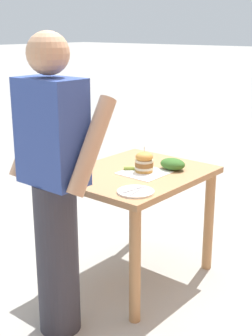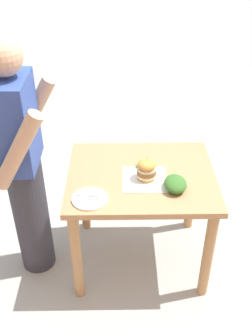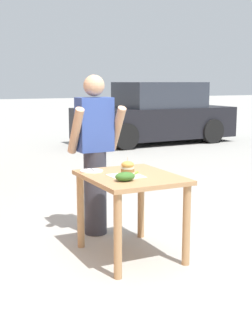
{
  "view_description": "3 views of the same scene",
  "coord_description": "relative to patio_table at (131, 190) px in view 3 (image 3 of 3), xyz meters",
  "views": [
    {
      "loc": [
        -1.86,
        2.34,
        1.7
      ],
      "look_at": [
        0.0,
        0.1,
        0.82
      ],
      "focal_mm": 50.0,
      "sensor_mm": 36.0,
      "label": 1
    },
    {
      "loc": [
        -2.09,
        0.13,
        2.28
      ],
      "look_at": [
        0.0,
        0.1,
        0.82
      ],
      "focal_mm": 42.0,
      "sensor_mm": 36.0,
      "label": 2
    },
    {
      "loc": [
        -1.92,
        -3.74,
        1.62
      ],
      "look_at": [
        0.0,
        0.1,
        0.82
      ],
      "focal_mm": 50.0,
      "sensor_mm": 36.0,
      "label": 3
    }
  ],
  "objects": [
    {
      "name": "ground_plane",
      "position": [
        0.0,
        0.0,
        -0.63
      ],
      "size": [
        80.0,
        80.0,
        0.0
      ],
      "primitive_type": "plane",
      "color": "#ADAAA3"
    },
    {
      "name": "patio_table",
      "position": [
        0.0,
        0.0,
        0.0
      ],
      "size": [
        0.79,
        0.97,
        0.77
      ],
      "color": "tan",
      "rests_on": "ground"
    },
    {
      "name": "serving_paper",
      "position": [
        -0.06,
        -0.02,
        0.15
      ],
      "size": [
        0.29,
        0.29,
        0.0
      ],
      "primitive_type": "cube",
      "rotation": [
        0.0,
        0.0,
        -0.01
      ],
      "color": "white",
      "rests_on": "patio_table"
    },
    {
      "name": "sandwich",
      "position": [
        -0.05,
        -0.03,
        0.21
      ],
      "size": [
        0.13,
        0.13,
        0.17
      ],
      "color": "gold",
      "rests_on": "serving_paper"
    },
    {
      "name": "pickle_spear",
      "position": [
        0.05,
        -0.0,
        0.16
      ],
      "size": [
        0.08,
        0.07,
        0.02
      ],
      "primitive_type": "cylinder",
      "rotation": [
        0.0,
        1.57,
        0.7
      ],
      "color": "#8EA83D",
      "rests_on": "serving_paper"
    },
    {
      "name": "side_plate_with_forks",
      "position": [
        -0.26,
        0.32,
        0.15
      ],
      "size": [
        0.22,
        0.22,
        0.02
      ],
      "color": "white",
      "rests_on": "patio_table"
    },
    {
      "name": "side_salad",
      "position": [
        -0.16,
        -0.2,
        0.18
      ],
      "size": [
        0.18,
        0.14,
        0.08
      ],
      "primitive_type": "ellipsoid",
      "color": "#386B28",
      "rests_on": "patio_table"
    },
    {
      "name": "diner_across_table",
      "position": [
        -0.04,
        0.75,
        0.25
      ],
      "size": [
        0.55,
        0.35,
        1.69
      ],
      "color": "#33333D",
      "rests_on": "ground"
    },
    {
      "name": "parked_car_near_curb",
      "position": [
        4.37,
        7.08,
        0.09
      ],
      "size": [
        4.25,
        1.93,
        1.6
      ],
      "color": "black",
      "rests_on": "ground"
    }
  ]
}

